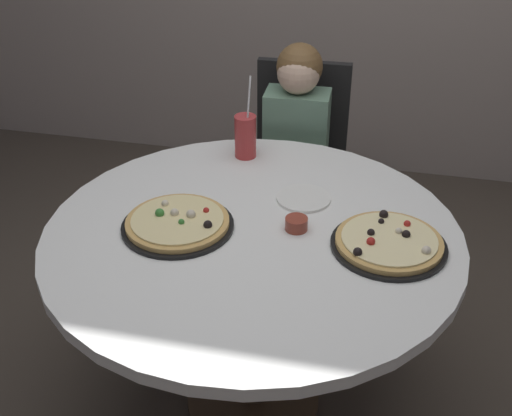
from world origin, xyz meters
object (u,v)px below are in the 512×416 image
(soda_cup, at_px, (245,136))
(plate_small, at_px, (303,198))
(sauce_bowl, at_px, (296,224))
(diner_child, at_px, (292,189))
(pizza_veggie, at_px, (178,223))
(dining_table, at_px, (252,254))
(chair_wooden, at_px, (299,160))
(pizza_cheese, at_px, (389,242))

(soda_cup, distance_m, plate_small, 0.38)
(sauce_bowl, bearing_deg, diner_child, 100.45)
(pizza_veggie, bearing_deg, dining_table, 9.11)
(pizza_veggie, height_order, soda_cup, soda_cup)
(chair_wooden, distance_m, plate_small, 0.74)
(chair_wooden, relative_size, plate_small, 5.28)
(pizza_veggie, bearing_deg, plate_small, 35.63)
(pizza_veggie, bearing_deg, pizza_cheese, 3.42)
(chair_wooden, relative_size, diner_child, 0.88)
(chair_wooden, height_order, sauce_bowl, chair_wooden)
(dining_table, bearing_deg, diner_child, 89.80)
(chair_wooden, bearing_deg, pizza_cheese, -65.42)
(dining_table, bearing_deg, plate_small, 60.15)
(plate_small, bearing_deg, sauce_bowl, -87.82)
(pizza_cheese, bearing_deg, soda_cup, 138.97)
(chair_wooden, xyz_separation_m, sauce_bowl, (0.13, -0.88, 0.24))
(sauce_bowl, bearing_deg, chair_wooden, 98.68)
(dining_table, xyz_separation_m, pizza_veggie, (-0.23, -0.04, 0.11))
(dining_table, height_order, soda_cup, soda_cup)
(dining_table, height_order, diner_child, diner_child)
(dining_table, relative_size, plate_small, 7.18)
(pizza_veggie, height_order, sauce_bowl, pizza_veggie)
(sauce_bowl, bearing_deg, dining_table, -164.93)
(chair_wooden, distance_m, pizza_cheese, 1.03)
(pizza_veggie, xyz_separation_m, soda_cup, (0.09, 0.52, 0.06))
(chair_wooden, xyz_separation_m, plate_small, (0.13, -0.70, 0.22))
(soda_cup, relative_size, plate_small, 1.70)
(plate_small, bearing_deg, diner_child, 103.27)
(plate_small, bearing_deg, pizza_cheese, -36.47)
(sauce_bowl, bearing_deg, plate_small, 92.18)
(dining_table, xyz_separation_m, diner_child, (0.00, 0.73, -0.18))
(pizza_cheese, bearing_deg, chair_wooden, 114.58)
(soda_cup, bearing_deg, plate_small, -45.43)
(pizza_veggie, distance_m, soda_cup, 0.53)
(chair_wooden, xyz_separation_m, pizza_cheese, (0.42, -0.91, 0.24))
(soda_cup, bearing_deg, diner_child, 60.44)
(dining_table, distance_m, pizza_veggie, 0.25)
(pizza_cheese, distance_m, sauce_bowl, 0.28)
(soda_cup, bearing_deg, pizza_veggie, -99.86)
(diner_child, distance_m, pizza_cheese, 0.88)
(pizza_cheese, bearing_deg, sauce_bowl, 173.24)
(dining_table, height_order, pizza_veggie, pizza_veggie)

